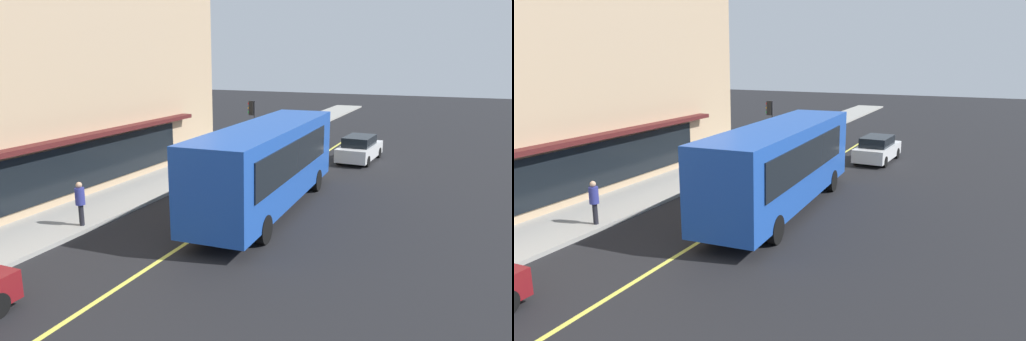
# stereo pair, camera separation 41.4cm
# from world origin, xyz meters

# --- Properties ---
(ground) EXTENTS (120.00, 120.00, 0.00)m
(ground) POSITION_xyz_m (0.00, 0.00, 0.00)
(ground) COLOR black
(sidewalk) EXTENTS (80.00, 3.03, 0.15)m
(sidewalk) POSITION_xyz_m (0.00, 5.29, 0.07)
(sidewalk) COLOR #9E9B93
(sidewalk) RESTS_ON ground
(lane_centre_stripe) EXTENTS (36.00, 0.16, 0.01)m
(lane_centre_stripe) POSITION_xyz_m (0.00, 0.00, 0.00)
(lane_centre_stripe) COLOR #D8D14C
(lane_centre_stripe) RESTS_ON ground
(bus) EXTENTS (11.23, 2.99, 3.50)m
(bus) POSITION_xyz_m (-1.81, -1.11, 1.99)
(bus) COLOR #1E4CAD
(bus) RESTS_ON ground
(traffic_light) EXTENTS (0.30, 0.52, 3.20)m
(traffic_light) POSITION_xyz_m (8.78, 4.34, 2.53)
(traffic_light) COLOR #2D2D33
(traffic_light) RESTS_ON sidewalk
(car_white) EXTENTS (4.38, 2.03, 1.52)m
(car_white) POSITION_xyz_m (9.10, -2.52, 0.74)
(car_white) COLOR white
(car_white) RESTS_ON ground
(car_black) EXTENTS (4.35, 1.96, 1.52)m
(car_black) POSITION_xyz_m (12.47, 2.63, 0.74)
(car_black) COLOR black
(car_black) RESTS_ON ground
(pedestrian_at_corner) EXTENTS (0.34, 0.34, 1.62)m
(pedestrian_at_corner) POSITION_xyz_m (-6.69, 4.19, 1.12)
(pedestrian_at_corner) COLOR black
(pedestrian_at_corner) RESTS_ON sidewalk
(pedestrian_waiting) EXTENTS (0.34, 0.34, 1.62)m
(pedestrian_waiting) POSITION_xyz_m (7.70, 4.57, 1.12)
(pedestrian_waiting) COLOR black
(pedestrian_waiting) RESTS_ON sidewalk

